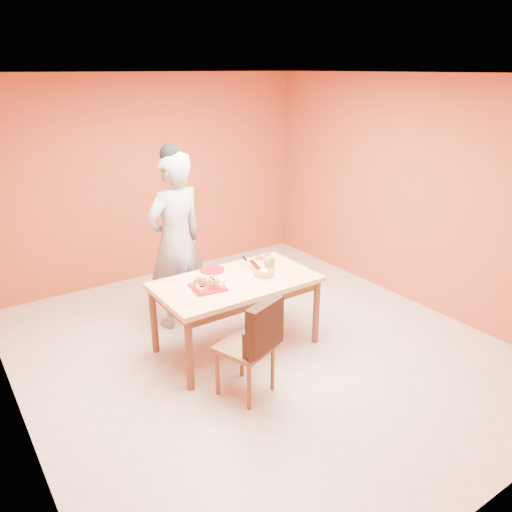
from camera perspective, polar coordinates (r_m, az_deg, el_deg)
floor at (r=5.30m, az=0.19°, el=-10.48°), size 5.00×5.00×0.00m
ceiling at (r=4.53m, az=0.24°, el=20.16°), size 5.00×5.00×0.00m
wall_back at (r=6.88m, az=-11.83°, el=8.60°), size 4.50×0.00×4.50m
wall_right at (r=6.25m, az=17.56°, el=6.88°), size 0.00×5.00×5.00m
dining_table at (r=5.02m, az=-2.31°, el=-3.74°), size 1.60×0.90×0.76m
dining_chair at (r=4.39m, az=-1.12°, el=-10.14°), size 0.56×0.63×0.95m
pastry_pile at (r=4.80m, az=-5.56°, el=-2.97°), size 0.28×0.28×0.09m
person at (r=5.48m, az=-9.17°, el=1.62°), size 0.79×0.60×1.95m
pastry_platter at (r=4.82m, az=-5.54°, el=-3.56°), size 0.35×0.35×0.02m
red_dinner_plate at (r=5.23m, az=-5.03°, el=-1.59°), size 0.30×0.30×0.02m
white_cake_plate at (r=5.06m, az=0.91°, el=-2.30°), size 0.33×0.33×0.01m
sponge_cake at (r=5.05m, az=0.91°, el=-1.98°), size 0.28×0.28×0.05m
cake_server at (r=5.18m, az=-0.15°, el=-1.00°), size 0.13×0.28×0.01m
egg_ornament at (r=5.21m, az=1.55°, el=-0.75°), size 0.13×0.11×0.15m
magenta_glass at (r=5.46m, az=1.31°, el=-0.08°), size 0.08×0.08×0.09m
checker_tin at (r=5.52m, az=0.38°, el=-0.20°), size 0.11×0.11×0.03m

